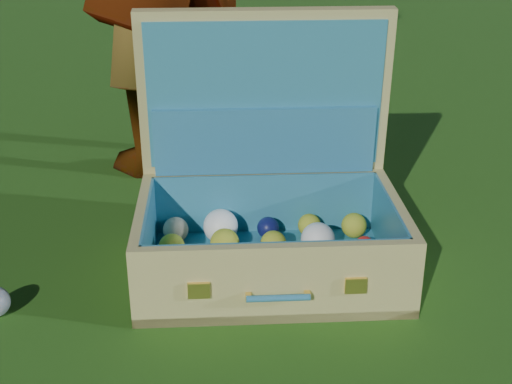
# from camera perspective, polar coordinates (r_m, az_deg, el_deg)

# --- Properties ---
(ground) EXTENTS (60.00, 60.00, 0.00)m
(ground) POSITION_cam_1_polar(r_m,az_deg,el_deg) (2.01, -4.43, -5.27)
(ground) COLOR #215114
(ground) RESTS_ON ground
(suitcase) EXTENTS (0.82, 0.71, 0.67)m
(suitcase) POSITION_cam_1_polar(r_m,az_deg,el_deg) (1.91, 0.85, -0.56)
(suitcase) COLOR #C9BC6C
(suitcase) RESTS_ON ground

